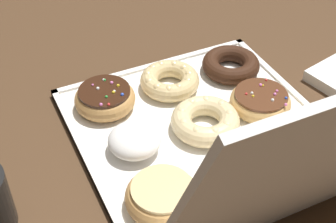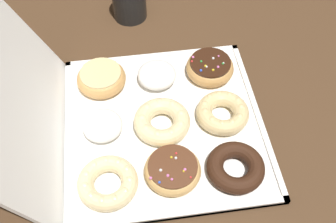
{
  "view_description": "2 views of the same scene",
  "coord_description": "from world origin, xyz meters",
  "px_view_note": "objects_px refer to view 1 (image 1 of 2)",
  "views": [
    {
      "loc": [
        0.33,
        0.56,
        0.61
      ],
      "look_at": [
        0.06,
        -0.01,
        0.06
      ],
      "focal_mm": 53.35,
      "sensor_mm": 36.0,
      "label": 1
    },
    {
      "loc": [
        -0.5,
        0.06,
        0.73
      ],
      "look_at": [
        0.01,
        -0.01,
        0.03
      ],
      "focal_mm": 43.54,
      "sensor_mm": 36.0,
      "label": 2
    }
  ],
  "objects_px": {
    "donut_box": "(201,130)",
    "sprinkle_donut_2": "(105,98)",
    "cruller_donut_4": "(205,120)",
    "powdered_filled_donut_5": "(135,141)",
    "chocolate_cake_ring_donut_0": "(231,65)",
    "sprinkle_donut_3": "(262,102)",
    "glazed_ring_donut_8": "(162,196)",
    "cruller_donut_1": "(169,80)",
    "cruller_donut_6": "(308,144)",
    "powdered_filled_donut_7": "(240,169)"
  },
  "relations": [
    {
      "from": "donut_box",
      "to": "powdered_filled_donut_7",
      "type": "bearing_deg",
      "value": 89.47
    },
    {
      "from": "sprinkle_donut_2",
      "to": "cruller_donut_4",
      "type": "distance_m",
      "value": 0.19
    },
    {
      "from": "powdered_filled_donut_5",
      "to": "sprinkle_donut_3",
      "type": "bearing_deg",
      "value": 179.74
    },
    {
      "from": "sprinkle_donut_3",
      "to": "powdered_filled_donut_5",
      "type": "distance_m",
      "value": 0.25
    },
    {
      "from": "sprinkle_donut_2",
      "to": "glazed_ring_donut_8",
      "type": "distance_m",
      "value": 0.25
    },
    {
      "from": "donut_box",
      "to": "powdered_filled_donut_7",
      "type": "relative_size",
      "value": 5.05
    },
    {
      "from": "sprinkle_donut_2",
      "to": "powdered_filled_donut_7",
      "type": "xyz_separation_m",
      "value": [
        -0.13,
        0.26,
        0.0
      ]
    },
    {
      "from": "cruller_donut_4",
      "to": "glazed_ring_donut_8",
      "type": "height_order",
      "value": "glazed_ring_donut_8"
    },
    {
      "from": "sprinkle_donut_3",
      "to": "chocolate_cake_ring_donut_0",
      "type": "bearing_deg",
      "value": -94.97
    },
    {
      "from": "sprinkle_donut_2",
      "to": "powdered_filled_donut_5",
      "type": "relative_size",
      "value": 1.26
    },
    {
      "from": "sprinkle_donut_2",
      "to": "powdered_filled_donut_5",
      "type": "distance_m",
      "value": 0.13
    },
    {
      "from": "cruller_donut_1",
      "to": "sprinkle_donut_2",
      "type": "distance_m",
      "value": 0.13
    },
    {
      "from": "donut_box",
      "to": "glazed_ring_donut_8",
      "type": "distance_m",
      "value": 0.19
    },
    {
      "from": "powdered_filled_donut_5",
      "to": "cruller_donut_6",
      "type": "height_order",
      "value": "powdered_filled_donut_5"
    },
    {
      "from": "sprinkle_donut_2",
      "to": "glazed_ring_donut_8",
      "type": "relative_size",
      "value": 0.99
    },
    {
      "from": "chocolate_cake_ring_donut_0",
      "to": "cruller_donut_1",
      "type": "bearing_deg",
      "value": -1.66
    },
    {
      "from": "powdered_filled_donut_5",
      "to": "glazed_ring_donut_8",
      "type": "height_order",
      "value": "powdered_filled_donut_5"
    },
    {
      "from": "donut_box",
      "to": "sprinkle_donut_2",
      "type": "distance_m",
      "value": 0.18
    },
    {
      "from": "cruller_donut_1",
      "to": "sprinkle_donut_2",
      "type": "xyz_separation_m",
      "value": [
        0.13,
        0.0,
        0.0
      ]
    },
    {
      "from": "sprinkle_donut_3",
      "to": "cruller_donut_4",
      "type": "xyz_separation_m",
      "value": [
        0.12,
        0.0,
        0.0
      ]
    },
    {
      "from": "sprinkle_donut_2",
      "to": "sprinkle_donut_3",
      "type": "distance_m",
      "value": 0.29
    },
    {
      "from": "cruller_donut_4",
      "to": "sprinkle_donut_3",
      "type": "bearing_deg",
      "value": -179.42
    },
    {
      "from": "chocolate_cake_ring_donut_0",
      "to": "cruller_donut_4",
      "type": "relative_size",
      "value": 0.95
    },
    {
      "from": "cruller_donut_1",
      "to": "sprinkle_donut_3",
      "type": "xyz_separation_m",
      "value": [
        -0.13,
        0.13,
        -0.0
      ]
    },
    {
      "from": "powdered_filled_donut_5",
      "to": "chocolate_cake_ring_donut_0",
      "type": "bearing_deg",
      "value": -154.03
    },
    {
      "from": "powdered_filled_donut_5",
      "to": "powdered_filled_donut_7",
      "type": "distance_m",
      "value": 0.18
    },
    {
      "from": "sprinkle_donut_2",
      "to": "cruller_donut_6",
      "type": "xyz_separation_m",
      "value": [
        -0.26,
        0.25,
        -0.0
      ]
    },
    {
      "from": "cruller_donut_6",
      "to": "powdered_filled_donut_7",
      "type": "distance_m",
      "value": 0.13
    },
    {
      "from": "cruller_donut_6",
      "to": "powdered_filled_donut_7",
      "type": "bearing_deg",
      "value": 1.42
    },
    {
      "from": "sprinkle_donut_3",
      "to": "cruller_donut_4",
      "type": "relative_size",
      "value": 0.92
    },
    {
      "from": "glazed_ring_donut_8",
      "to": "powdered_filled_donut_7",
      "type": "bearing_deg",
      "value": 178.71
    },
    {
      "from": "cruller_donut_6",
      "to": "glazed_ring_donut_8",
      "type": "distance_m",
      "value": 0.27
    },
    {
      "from": "glazed_ring_donut_8",
      "to": "sprinkle_donut_3",
      "type": "bearing_deg",
      "value": -154.38
    },
    {
      "from": "cruller_donut_1",
      "to": "powdered_filled_donut_5",
      "type": "height_order",
      "value": "powdered_filled_donut_5"
    },
    {
      "from": "chocolate_cake_ring_donut_0",
      "to": "sprinkle_donut_2",
      "type": "xyz_separation_m",
      "value": [
        0.27,
        -0.0,
        0.0
      ]
    },
    {
      "from": "donut_box",
      "to": "chocolate_cake_ring_donut_0",
      "type": "height_order",
      "value": "chocolate_cake_ring_donut_0"
    },
    {
      "from": "sprinkle_donut_3",
      "to": "cruller_donut_4",
      "type": "distance_m",
      "value": 0.12
    },
    {
      "from": "glazed_ring_donut_8",
      "to": "chocolate_cake_ring_donut_0",
      "type": "bearing_deg",
      "value": -136.88
    },
    {
      "from": "donut_box",
      "to": "cruller_donut_6",
      "type": "xyz_separation_m",
      "value": [
        -0.13,
        0.13,
        0.02
      ]
    },
    {
      "from": "donut_box",
      "to": "sprinkle_donut_2",
      "type": "xyz_separation_m",
      "value": [
        0.13,
        -0.13,
        0.03
      ]
    },
    {
      "from": "donut_box",
      "to": "powdered_filled_donut_5",
      "type": "distance_m",
      "value": 0.13
    },
    {
      "from": "sprinkle_donut_3",
      "to": "glazed_ring_donut_8",
      "type": "distance_m",
      "value": 0.28
    },
    {
      "from": "cruller_donut_6",
      "to": "glazed_ring_donut_8",
      "type": "relative_size",
      "value": 1.04
    },
    {
      "from": "cruller_donut_4",
      "to": "cruller_donut_6",
      "type": "bearing_deg",
      "value": 136.2
    },
    {
      "from": "sprinkle_donut_3",
      "to": "cruller_donut_6",
      "type": "height_order",
      "value": "sprinkle_donut_3"
    },
    {
      "from": "cruller_donut_4",
      "to": "powdered_filled_donut_5",
      "type": "bearing_deg",
      "value": -1.02
    },
    {
      "from": "donut_box",
      "to": "sprinkle_donut_2",
      "type": "relative_size",
      "value": 3.8
    },
    {
      "from": "chocolate_cake_ring_donut_0",
      "to": "sprinkle_donut_2",
      "type": "height_order",
      "value": "sprinkle_donut_2"
    },
    {
      "from": "cruller_donut_6",
      "to": "glazed_ring_donut_8",
      "type": "xyz_separation_m",
      "value": [
        0.27,
        0.0,
        0.0
      ]
    },
    {
      "from": "sprinkle_donut_2",
      "to": "powdered_filled_donut_5",
      "type": "height_order",
      "value": "same"
    }
  ]
}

